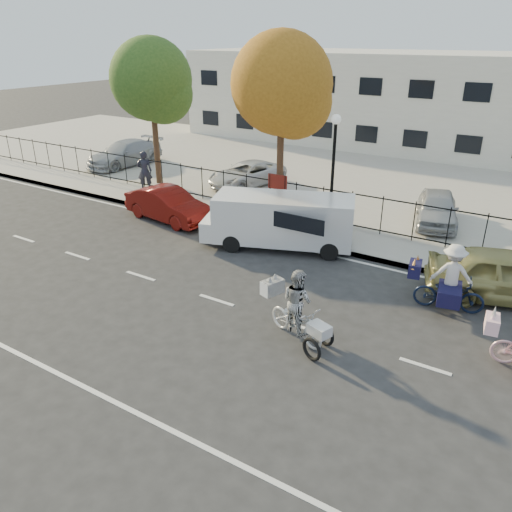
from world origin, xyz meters
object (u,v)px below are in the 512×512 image
Objects in this scene: pedestrian at (145,171)px; lot_car_b at (247,174)px; zebra_trike at (297,313)px; bull_bike at (449,284)px; lot_car_a at (125,153)px; white_van at (281,219)px; gold_sedan at (508,276)px; red_sedan at (168,205)px; lot_car_d at (437,208)px; lamppost at (334,152)px.

lot_car_b is at bearing -177.04° from pedestrian.
zebra_trike is 4.56m from bull_bike.
lot_car_a is at bearing -73.90° from pedestrian.
white_van is at bearing -18.45° from lot_car_a.
gold_sedan is 13.74m from lot_car_b.
lot_car_d is at bearing -54.30° from red_sedan.
pedestrian is at bearing -30.85° from lot_car_a.
lamppost is 8.05m from zebra_trike.
lot_car_a is 8.23m from lot_car_b.
bull_bike is at bearing -34.17° from white_van.
zebra_trike is 5.99m from white_van.
zebra_trike is 0.47× the size of lot_car_a.
gold_sedan is at bearing -10.91° from lot_car_a.
bull_bike is 1.13× the size of pedestrian.
lot_car_d is (1.00, 10.06, 0.06)m from zebra_trike.
gold_sedan is at bearing -19.45° from lamppost.
lamppost is at bearing -61.71° from red_sedan.
lamppost reaches higher than red_sedan.
pedestrian reaches higher than red_sedan.
gold_sedan is (6.58, -2.32, -2.35)m from lamppost.
pedestrian is (-16.20, 2.32, 0.35)m from gold_sedan.
pedestrian is (-14.89, 3.80, 0.33)m from bull_bike.
lamppost is 1.07× the size of red_sedan.
red_sedan is 10.81m from lot_car_d.
white_van is 7.57m from lot_car_b.
lot_car_a is at bearing 59.54° from bull_bike.
gold_sedan is at bearing -52.22° from bull_bike.
red_sedan is at bearing 107.04° from pedestrian.
lot_car_a is (-14.19, 3.17, -2.28)m from lamppost.
bull_bike is 6.34m from white_van.
pedestrian is (-8.73, 2.30, 0.06)m from white_van.
white_van is 9.03m from pedestrian.
white_van is (-6.16, 1.50, 0.26)m from bull_bike.
gold_sedan is at bearing 132.69° from pedestrian.
lamppost is at bearing 38.17° from zebra_trike.
lot_car_a is at bearing 77.83° from zebra_trike.
bull_bike is at bearing -89.55° from red_sedan.
lamppost is 4.93m from lot_car_d.
lot_car_d is (3.38, 2.74, -2.32)m from lamppost.
bull_bike is at bearing -15.80° from lot_car_a.
bull_bike reaches higher than red_sedan.
lot_car_d is at bearing 39.08° from lamppost.
lamppost is 0.97× the size of gold_sedan.
lamppost reaches higher than white_van.
zebra_trike is 0.53× the size of lot_car_b.
red_sedan is at bearing 72.38° from gold_sedan.
white_van is (-0.89, -2.30, -2.07)m from lamppost.
white_van is 1.43× the size of red_sedan.
lot_car_a is (-16.57, 10.49, 0.10)m from zebra_trike.
bull_bike is 1.97m from gold_sedan.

